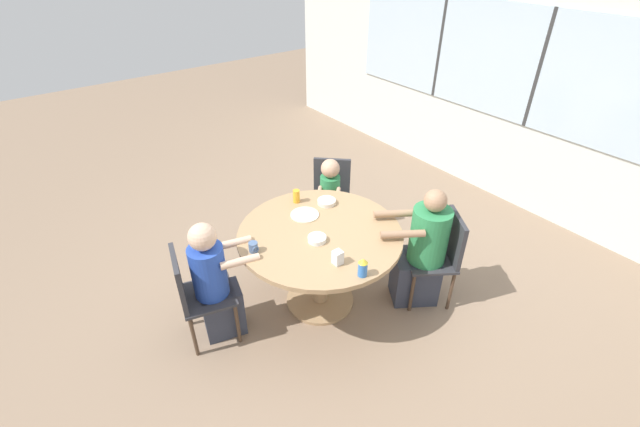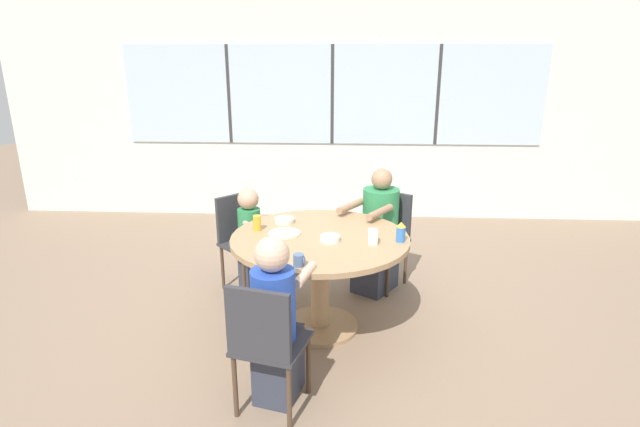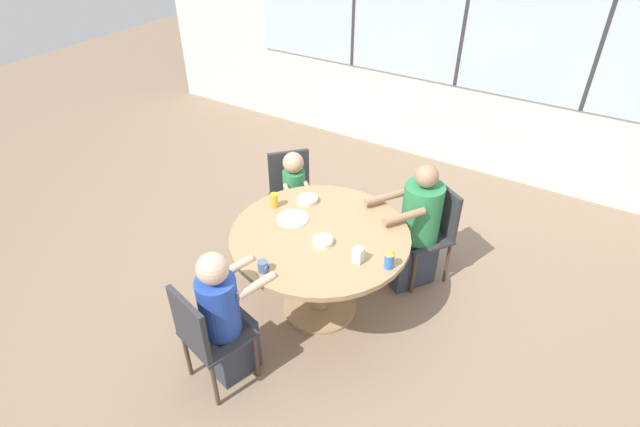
# 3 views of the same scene
# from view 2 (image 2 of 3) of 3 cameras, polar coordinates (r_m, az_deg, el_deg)

# --- Properties ---
(ground_plane) EXTENTS (16.00, 16.00, 0.00)m
(ground_plane) POSITION_cam_2_polar(r_m,az_deg,el_deg) (4.06, 0.00, -12.87)
(ground_plane) COLOR #8C725B
(wall_back_with_windows) EXTENTS (8.40, 0.08, 2.80)m
(wall_back_with_windows) POSITION_cam_2_polar(r_m,az_deg,el_deg) (6.42, 1.42, 11.95)
(wall_back_with_windows) COLOR silver
(wall_back_with_windows) RESTS_ON ground_plane
(dining_table) EXTENTS (1.34, 1.34, 0.77)m
(dining_table) POSITION_cam_2_polar(r_m,az_deg,el_deg) (3.79, 0.00, -4.89)
(dining_table) COLOR tan
(dining_table) RESTS_ON ground_plane
(chair_for_woman_green_shirt) EXTENTS (0.55, 0.55, 0.86)m
(chair_for_woman_green_shirt) POSITION_cam_2_polar(r_m,az_deg,el_deg) (4.64, 7.65, -1.94)
(chair_for_woman_green_shirt) COLOR #333338
(chair_for_woman_green_shirt) RESTS_ON ground_plane
(chair_for_man_blue_shirt) EXTENTS (0.49, 0.49, 0.86)m
(chair_for_man_blue_shirt) POSITION_cam_2_polar(r_m,az_deg,el_deg) (2.96, -6.27, -14.03)
(chair_for_man_blue_shirt) COLOR #333338
(chair_for_man_blue_shirt) RESTS_ON ground_plane
(chair_for_toddler) EXTENTS (0.57, 0.57, 0.86)m
(chair_for_toddler) POSITION_cam_2_polar(r_m,az_deg,el_deg) (4.58, -8.99, -2.28)
(chair_for_toddler) COLOR #333338
(chair_for_toddler) RESTS_ON ground_plane
(person_woman_green_shirt) EXTENTS (0.58, 0.66, 1.12)m
(person_woman_green_shirt) POSITION_cam_2_polar(r_m,az_deg,el_deg) (4.51, 6.61, -2.69)
(person_woman_green_shirt) COLOR #333847
(person_woman_green_shirt) RESTS_ON ground_plane
(person_man_blue_shirt) EXTENTS (0.38, 0.53, 1.09)m
(person_man_blue_shirt) POSITION_cam_2_polar(r_m,az_deg,el_deg) (3.09, -5.04, -12.68)
(person_man_blue_shirt) COLOR #333847
(person_man_blue_shirt) RESTS_ON ground_plane
(person_toddler) EXTENTS (0.40, 0.39, 0.96)m
(person_toddler) POSITION_cam_2_polar(r_m,az_deg,el_deg) (4.48, -7.83, -3.38)
(person_toddler) COLOR #333847
(person_toddler) RESTS_ON ground_plane
(coffee_mug) EXTENTS (0.08, 0.07, 0.08)m
(coffee_mug) POSITION_cam_2_polar(r_m,az_deg,el_deg) (3.21, -2.40, -5.35)
(coffee_mug) COLOR slate
(coffee_mug) RESTS_ON dining_table
(sippy_cup) EXTENTS (0.07, 0.07, 0.15)m
(sippy_cup) POSITION_cam_2_polar(r_m,az_deg,el_deg) (3.65, 9.23, -2.06)
(sippy_cup) COLOR blue
(sippy_cup) RESTS_ON dining_table
(juice_glass) EXTENTS (0.06, 0.06, 0.12)m
(juice_glass) POSITION_cam_2_polar(r_m,az_deg,el_deg) (3.86, -7.19, -1.09)
(juice_glass) COLOR gold
(juice_glass) RESTS_ON dining_table
(milk_carton_small) EXTENTS (0.07, 0.07, 0.11)m
(milk_carton_small) POSITION_cam_2_polar(r_m,az_deg,el_deg) (3.59, 6.04, -2.65)
(milk_carton_small) COLOR silver
(milk_carton_small) RESTS_ON dining_table
(bowl_white_shallow) EXTENTS (0.15, 0.15, 0.04)m
(bowl_white_shallow) POSITION_cam_2_polar(r_m,az_deg,el_deg) (3.63, 1.17, -2.85)
(bowl_white_shallow) COLOR white
(bowl_white_shallow) RESTS_ON dining_table
(bowl_cereal) EXTENTS (0.16, 0.16, 0.04)m
(bowl_cereal) POSITION_cam_2_polar(r_m,az_deg,el_deg) (4.03, -4.10, -0.78)
(bowl_cereal) COLOR silver
(bowl_cereal) RESTS_ON dining_table
(plate_tortillas) EXTENTS (0.24, 0.24, 0.01)m
(plate_tortillas) POSITION_cam_2_polar(r_m,az_deg,el_deg) (3.79, -4.08, -2.25)
(plate_tortillas) COLOR beige
(plate_tortillas) RESTS_ON dining_table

